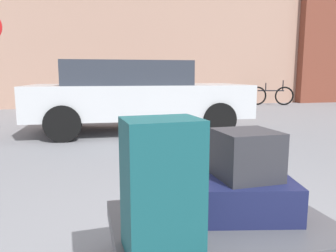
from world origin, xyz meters
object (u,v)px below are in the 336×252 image
object	(u,v)px
luggage_cart	(221,230)
suitcase_navy_front_left	(245,195)
bicycle_leaning	(271,96)
bollard_kerb_mid	(251,100)
suitcase_teal_center	(162,186)
bollard_kerb_near	(205,101)
duffel_bag_charcoal_topmost_pile	(246,154)
parked_car	(136,94)

from	to	relation	value
luggage_cart	suitcase_navy_front_left	xyz separation A→B (m)	(0.17, 0.05, 0.18)
bicycle_leaning	bollard_kerb_mid	world-z (taller)	bicycle_leaning
luggage_cart	bicycle_leaning	world-z (taller)	bicycle_leaning
suitcase_teal_center	bicycle_leaning	distance (m)	11.84
bollard_kerb_near	suitcase_teal_center	bearing A→B (deg)	-112.40
suitcase_navy_front_left	suitcase_teal_center	size ratio (longest dim) A/B	0.88
luggage_cart	bicycle_leaning	distance (m)	11.42
bicycle_leaning	bollard_kerb_near	world-z (taller)	bicycle_leaning
luggage_cart	bollard_kerb_near	size ratio (longest dim) A/B	1.72
luggage_cart	suitcase_teal_center	bearing A→B (deg)	-149.98
suitcase_navy_front_left	bollard_kerb_near	world-z (taller)	bollard_kerb_near
duffel_bag_charcoal_topmost_pile	bollard_kerb_near	xyz separation A→B (m)	(2.72, 7.69, -0.34)
bicycle_leaning	parked_car	bearing A→B (deg)	-142.63
suitcase_navy_front_left	suitcase_teal_center	distance (m)	0.67
bollard_kerb_near	bollard_kerb_mid	distance (m)	1.56
duffel_bag_charcoal_topmost_pile	bollard_kerb_near	world-z (taller)	duffel_bag_charcoal_topmost_pile
duffel_bag_charcoal_topmost_pile	bicycle_leaning	distance (m)	11.29
parked_car	bicycle_leaning	world-z (taller)	parked_car
luggage_cart	bicycle_leaning	bearing A→B (deg)	56.59
suitcase_teal_center	bollard_kerb_near	size ratio (longest dim) A/B	0.87
bicycle_leaning	bollard_kerb_mid	bearing A→B (deg)	-135.80
suitcase_navy_front_left	bicycle_leaning	distance (m)	11.28
duffel_bag_charcoal_topmost_pile	bicycle_leaning	xyz separation A→B (m)	(6.12, 9.48, -0.32)
bicycle_leaning	suitcase_teal_center	bearing A→B (deg)	-124.41
bollard_kerb_mid	bollard_kerb_near	bearing A→B (deg)	180.00
suitcase_navy_front_left	suitcase_teal_center	bearing A→B (deg)	-140.54
luggage_cart	bollard_kerb_near	xyz separation A→B (m)	(2.89, 7.74, 0.08)
parked_car	bollard_kerb_near	xyz separation A→B (m)	(2.58, 2.78, -0.41)
luggage_cart	suitcase_navy_front_left	distance (m)	0.25
luggage_cart	suitcase_teal_center	size ratio (longest dim) A/B	1.97
bicycle_leaning	bollard_kerb_near	distance (m)	3.85
suitcase_navy_front_left	duffel_bag_charcoal_topmost_pile	xyz separation A→B (m)	(0.00, 0.00, 0.25)
suitcase_navy_front_left	bollard_kerb_near	xyz separation A→B (m)	(2.72, 7.69, -0.09)
luggage_cart	suitcase_navy_front_left	size ratio (longest dim) A/B	2.24
suitcase_teal_center	parked_car	size ratio (longest dim) A/B	0.14
suitcase_navy_front_left	luggage_cart	bearing A→B (deg)	-149.80
suitcase_navy_front_left	bicycle_leaning	size ratio (longest dim) A/B	0.32
suitcase_teal_center	suitcase_navy_front_left	bearing A→B (deg)	23.34
luggage_cart	suitcase_teal_center	xyz separation A→B (m)	(-0.40, -0.23, 0.38)
luggage_cart	bicycle_leaning	xyz separation A→B (m)	(6.29, 9.53, 0.10)
luggage_cart	bollard_kerb_mid	size ratio (longest dim) A/B	1.72
bollard_kerb_mid	luggage_cart	bearing A→B (deg)	-119.86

